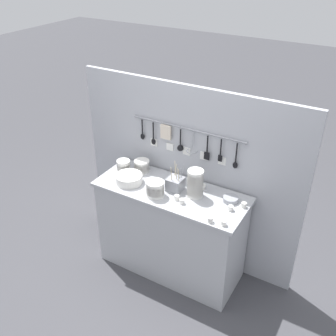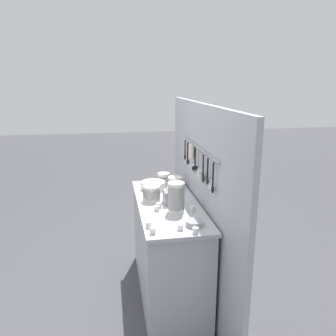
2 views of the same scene
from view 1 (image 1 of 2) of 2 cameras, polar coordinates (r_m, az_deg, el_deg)
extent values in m
plane|color=#424247|center=(3.97, 0.38, -14.03)|extent=(20.00, 20.00, 0.00)
cube|color=#ADAFB5|center=(3.41, 0.43, -3.46)|extent=(1.36, 0.53, 0.03)
cube|color=#ADAFB5|center=(3.68, 0.40, -9.24)|extent=(1.30, 0.51, 0.87)
cube|color=#A8AAB2|center=(3.63, 2.80, -1.23)|extent=(2.16, 0.04, 1.75)
cylinder|color=#93969E|center=(3.37, 2.75, 5.71)|extent=(1.07, 0.01, 0.01)
sphere|color=#93969E|center=(3.63, -4.78, 7.50)|extent=(0.02, 0.02, 0.02)
sphere|color=#93969E|center=(3.18, 11.28, 3.55)|extent=(0.02, 0.02, 0.02)
cylinder|color=black|center=(3.61, -3.76, 5.96)|extent=(0.01, 0.01, 0.14)
ellipsoid|color=black|center=(3.65, -3.71, 4.58)|extent=(0.04, 0.02, 0.06)
cylinder|color=#93969E|center=(3.58, -3.70, 7.16)|extent=(0.01, 0.01, 0.02)
cylinder|color=black|center=(3.55, -2.16, 5.40)|extent=(0.01, 0.01, 0.17)
ellipsoid|color=black|center=(3.60, -2.12, 3.85)|extent=(0.04, 0.02, 0.06)
cylinder|color=#93969E|center=(3.52, -2.08, 6.78)|extent=(0.01, 0.01, 0.02)
cube|color=beige|center=(3.48, -0.31, 5.22)|extent=(0.10, 0.02, 0.13)
cylinder|color=#93969E|center=(3.46, -0.22, 6.33)|extent=(0.01, 0.01, 0.02)
cylinder|color=black|center=(3.42, 1.82, 4.41)|extent=(0.01, 0.01, 0.16)
sphere|color=black|center=(3.47, 1.79, 2.91)|extent=(0.06, 0.06, 0.06)
cylinder|color=#93969E|center=(3.39, 1.94, 5.81)|extent=(0.01, 0.01, 0.02)
cylinder|color=#93969E|center=(3.37, 3.57, 4.13)|extent=(0.01, 0.01, 0.14)
torus|color=#93969E|center=(3.42, 3.51, 2.48)|extent=(0.10, 0.10, 0.01)
cylinder|color=#93969E|center=(3.35, 3.71, 5.37)|extent=(0.01, 0.01, 0.02)
cylinder|color=black|center=(3.32, 5.73, 3.41)|extent=(0.01, 0.01, 0.16)
cube|color=black|center=(3.37, 5.64, 1.76)|extent=(0.05, 0.01, 0.07)
cylinder|color=#93969E|center=(3.29, 5.90, 4.82)|extent=(0.01, 0.01, 0.02)
cylinder|color=black|center=(3.28, 7.68, 2.95)|extent=(0.01, 0.01, 0.15)
cube|color=black|center=(3.32, 7.56, 1.40)|extent=(0.04, 0.01, 0.06)
cylinder|color=#93969E|center=(3.25, 7.86, 4.33)|extent=(0.01, 0.01, 0.02)
cylinder|color=black|center=(3.24, 9.89, 2.15)|extent=(0.01, 0.01, 0.18)
ellipsoid|color=black|center=(3.30, 9.72, 0.40)|extent=(0.04, 0.02, 0.06)
cylinder|color=#93969E|center=(3.21, 10.13, 3.74)|extent=(0.01, 0.01, 0.02)
cube|color=white|center=(3.63, -2.02, 3.74)|extent=(0.07, 0.01, 0.07)
cube|color=white|center=(3.55, 0.30, 3.11)|extent=(0.07, 0.01, 0.07)
cube|color=white|center=(3.48, 2.73, 2.45)|extent=(0.07, 0.01, 0.07)
cube|color=white|center=(3.41, 5.24, 1.76)|extent=(0.07, 0.01, 0.07)
cube|color=white|center=(3.35, 7.85, 1.04)|extent=(0.07, 0.01, 0.07)
cylinder|color=silver|center=(3.67, -3.80, -0.13)|extent=(0.14, 0.14, 0.04)
cylinder|color=silver|center=(3.66, -3.81, 0.18)|extent=(0.14, 0.14, 0.04)
cylinder|color=silver|center=(3.65, -3.82, 0.49)|extent=(0.14, 0.14, 0.04)
cylinder|color=silver|center=(3.64, -3.84, 0.80)|extent=(0.14, 0.14, 0.04)
cylinder|color=silver|center=(3.33, 3.91, -3.66)|extent=(0.14, 0.14, 0.05)
cylinder|color=silver|center=(3.31, 3.93, -3.26)|extent=(0.14, 0.14, 0.05)
cylinder|color=silver|center=(3.30, 3.95, -2.85)|extent=(0.14, 0.14, 0.05)
cylinder|color=silver|center=(3.28, 3.97, -2.44)|extent=(0.14, 0.14, 0.05)
cylinder|color=silver|center=(3.27, 3.98, -2.03)|extent=(0.14, 0.14, 0.05)
cylinder|color=silver|center=(3.25, 4.00, -1.62)|extent=(0.14, 0.14, 0.05)
cylinder|color=silver|center=(3.24, 4.02, -1.20)|extent=(0.14, 0.14, 0.05)
cylinder|color=silver|center=(3.22, 4.04, -0.78)|extent=(0.14, 0.14, 0.05)
cylinder|color=silver|center=(3.33, -1.86, -3.62)|extent=(0.15, 0.15, 0.05)
cylinder|color=silver|center=(3.31, -1.87, -3.22)|extent=(0.15, 0.15, 0.05)
cylinder|color=silver|center=(3.29, -1.88, -2.82)|extent=(0.15, 0.15, 0.05)
cylinder|color=silver|center=(3.28, -1.89, -2.41)|extent=(0.15, 0.15, 0.05)
cylinder|color=silver|center=(3.68, -6.45, -0.11)|extent=(0.12, 0.12, 0.05)
cylinder|color=silver|center=(3.66, -6.48, 0.29)|extent=(0.12, 0.12, 0.05)
cylinder|color=silver|center=(3.65, -6.50, 0.69)|extent=(0.12, 0.12, 0.05)
cylinder|color=silver|center=(3.52, -5.64, -1.99)|extent=(0.24, 0.24, 0.01)
cylinder|color=silver|center=(3.52, -5.65, -1.84)|extent=(0.24, 0.24, 0.01)
cylinder|color=silver|center=(3.51, -5.66, -1.69)|extent=(0.24, 0.24, 0.01)
cylinder|color=silver|center=(3.50, -5.66, -1.54)|extent=(0.24, 0.24, 0.01)
cylinder|color=silver|center=(3.50, -5.67, -1.39)|extent=(0.24, 0.24, 0.01)
cylinder|color=silver|center=(3.49, -5.68, -1.24)|extent=(0.24, 0.24, 0.01)
cylinder|color=silver|center=(3.49, -5.69, -1.09)|extent=(0.24, 0.24, 0.01)
cylinder|color=#93969E|center=(3.30, 9.07, -4.49)|extent=(0.13, 0.13, 0.04)
cube|color=#93969E|center=(3.38, 1.06, -2.34)|extent=(0.13, 0.13, 0.12)
cylinder|color=#C6B793|center=(3.37, 1.09, -0.69)|extent=(0.03, 0.01, 0.17)
cylinder|color=#C6B793|center=(3.30, 1.55, -1.54)|extent=(0.02, 0.03, 0.16)
cylinder|color=#C6B793|center=(3.30, 0.51, -1.22)|extent=(0.01, 0.03, 0.19)
cylinder|color=#93969E|center=(3.32, 1.75, -1.16)|extent=(0.03, 0.03, 0.17)
cylinder|color=#93969E|center=(3.34, 2.02, -0.89)|extent=(0.02, 0.03, 0.18)
cylinder|color=#C6B793|center=(3.37, 1.11, -0.49)|extent=(0.02, 0.01, 0.19)
cylinder|color=#C6B793|center=(3.32, 1.24, -1.21)|extent=(0.03, 0.01, 0.17)
cylinder|color=silver|center=(3.27, 1.30, -4.30)|extent=(0.04, 0.04, 0.04)
cylinder|color=silver|center=(3.25, 10.96, -5.29)|extent=(0.04, 0.04, 0.04)
cylinder|color=silver|center=(3.19, 9.08, -5.76)|extent=(0.04, 0.04, 0.04)
cylinder|color=silver|center=(3.23, 2.04, -4.86)|extent=(0.04, 0.04, 0.04)
cylinder|color=silver|center=(3.42, 5.12, -2.70)|extent=(0.04, 0.04, 0.04)
cylinder|color=silver|center=(3.05, 6.15, -7.47)|extent=(0.04, 0.04, 0.04)
cylinder|color=silver|center=(3.03, 8.09, -7.90)|extent=(0.04, 0.04, 0.04)
camera|label=2|loc=(2.50, 56.94, -4.52)|focal=35.00mm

